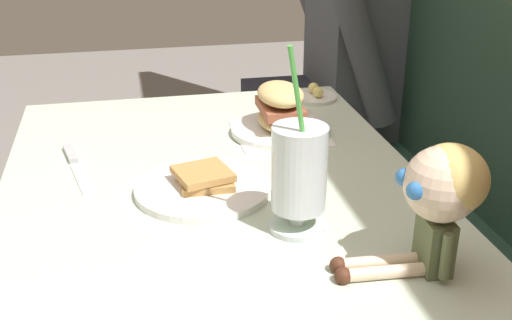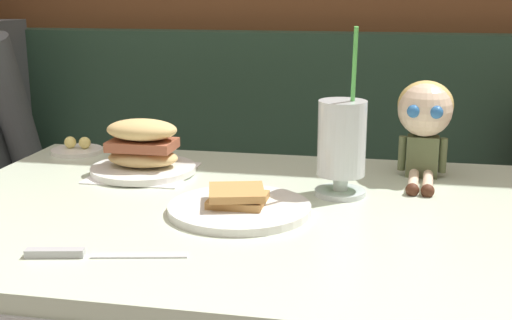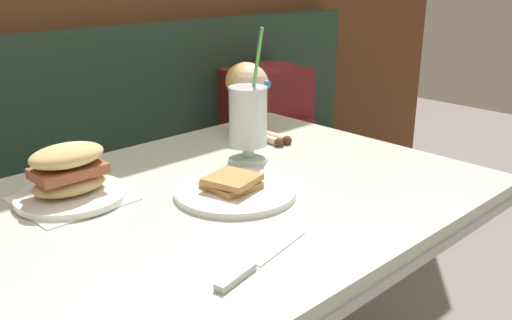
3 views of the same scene
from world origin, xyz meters
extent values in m
cube|color=#233D2D|center=(0.00, 0.77, 0.23)|extent=(2.60, 0.48, 0.45)
cube|color=#233D2D|center=(0.00, 0.96, 0.73)|extent=(2.60, 0.10, 0.55)
cube|color=beige|center=(0.00, 0.18, 0.72)|extent=(1.10, 0.80, 0.03)
cube|color=#B7BABF|center=(0.00, 0.18, 0.70)|extent=(1.11, 0.81, 0.02)
cylinder|color=white|center=(0.02, 0.15, 0.75)|extent=(0.25, 0.25, 0.01)
cube|color=#B78447|center=(0.02, 0.16, 0.76)|extent=(0.10, 0.10, 0.01)
cube|color=#B78447|center=(0.01, 0.15, 0.78)|extent=(0.12, 0.12, 0.01)
cylinder|color=silver|center=(0.18, 0.29, 0.74)|extent=(0.10, 0.10, 0.01)
cylinder|color=silver|center=(0.18, 0.29, 0.77)|extent=(0.03, 0.03, 0.03)
cylinder|color=silver|center=(0.18, 0.29, 0.85)|extent=(0.09, 0.09, 0.14)
cylinder|color=#ADE0A8|center=(0.18, 0.29, 0.84)|extent=(0.08, 0.08, 0.12)
cylinder|color=#51B74C|center=(0.20, 0.28, 0.95)|extent=(0.01, 0.05, 0.22)
cube|color=white|center=(-0.23, 0.36, 0.74)|extent=(0.20, 0.20, 0.00)
cylinder|color=white|center=(-0.23, 0.36, 0.75)|extent=(0.22, 0.22, 0.01)
ellipsoid|color=tan|center=(-0.23, 0.36, 0.77)|extent=(0.15, 0.10, 0.04)
cube|color=#995138|center=(-0.23, 0.36, 0.80)|extent=(0.14, 0.09, 0.02)
ellipsoid|color=tan|center=(-0.23, 0.36, 0.83)|extent=(0.15, 0.10, 0.04)
cylinder|color=white|center=(-0.45, 0.50, 0.74)|extent=(0.12, 0.12, 0.01)
sphere|color=#F4E07A|center=(-0.47, 0.51, 0.76)|extent=(0.03, 0.03, 0.03)
sphere|color=#F4E07A|center=(-0.44, 0.51, 0.76)|extent=(0.03, 0.03, 0.03)
cube|color=silver|center=(-0.08, -0.07, 0.74)|extent=(0.14, 0.05, 0.00)
cube|color=#B2B5BA|center=(-0.20, -0.09, 0.75)|extent=(0.09, 0.04, 0.01)
cube|color=#5B6642|center=(0.34, 0.45, 0.78)|extent=(0.07, 0.04, 0.08)
sphere|color=beige|center=(0.34, 0.45, 0.88)|extent=(0.11, 0.11, 0.11)
ellipsoid|color=#D8B766|center=(0.34, 0.47, 0.89)|extent=(0.12, 0.11, 0.10)
sphere|color=#2D6BB2|center=(0.31, 0.41, 0.88)|extent=(0.03, 0.03, 0.03)
sphere|color=#2D6BB2|center=(0.36, 0.40, 0.88)|extent=(0.03, 0.03, 0.03)
cylinder|color=beige|center=(0.32, 0.37, 0.75)|extent=(0.03, 0.12, 0.02)
cylinder|color=beige|center=(0.35, 0.37, 0.75)|extent=(0.03, 0.12, 0.02)
sphere|color=#4C2819|center=(0.32, 0.31, 0.75)|extent=(0.03, 0.03, 0.03)
sphere|color=#4C2819|center=(0.35, 0.31, 0.75)|extent=(0.03, 0.03, 0.03)
cylinder|color=#5B6642|center=(0.30, 0.46, 0.79)|extent=(0.02, 0.02, 0.07)
cylinder|color=#5B6642|center=(0.38, 0.45, 0.79)|extent=(0.02, 0.02, 0.07)
cylinder|color=#4C5156|center=(-0.76, 0.75, 0.77)|extent=(0.09, 0.25, 0.48)
camera|label=1|loc=(1.09, 0.03, 1.28)|focal=45.85mm
camera|label=2|loc=(0.26, -0.93, 1.12)|focal=47.25mm
camera|label=3|loc=(-0.69, -0.64, 1.19)|focal=39.49mm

